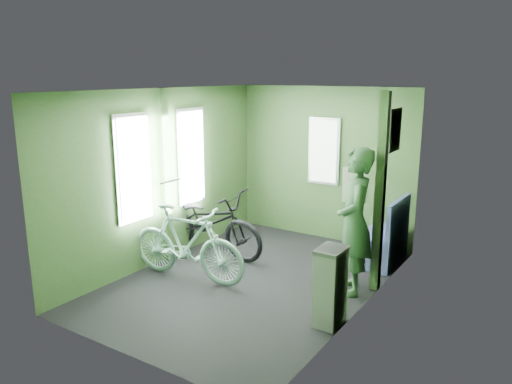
# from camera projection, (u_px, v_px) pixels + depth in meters

# --- Properties ---
(room) EXTENTS (4.00, 4.02, 2.31)m
(room) POSITION_uv_depth(u_px,v_px,m) (251.00, 165.00, 5.85)
(room) COLOR black
(room) RESTS_ON ground
(bicycle_black) EXTENTS (1.84, 0.81, 1.01)m
(bicycle_black) POSITION_uv_depth(u_px,v_px,m) (209.00, 254.00, 7.04)
(bicycle_black) COLOR black
(bicycle_black) RESTS_ON ground
(bicycle_mint) EXTENTS (1.64, 0.69, 0.99)m
(bicycle_mint) POSITION_uv_depth(u_px,v_px,m) (188.00, 280.00, 6.15)
(bicycle_mint) COLOR #87BDAE
(bicycle_mint) RESTS_ON ground
(passenger) EXTENTS (0.63, 0.73, 1.69)m
(passenger) POSITION_uv_depth(u_px,v_px,m) (355.00, 222.00, 5.64)
(passenger) COLOR #294B2C
(passenger) RESTS_ON ground
(waste_box) EXTENTS (0.24, 0.33, 0.81)m
(waste_box) POSITION_uv_depth(u_px,v_px,m) (330.00, 287.00, 4.97)
(waste_box) COLOR gray
(waste_box) RESTS_ON ground
(bench_seat) EXTENTS (0.48, 0.86, 0.90)m
(bench_seat) POSITION_uv_depth(u_px,v_px,m) (383.00, 244.00, 6.65)
(bench_seat) COLOR navy
(bench_seat) RESTS_ON ground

